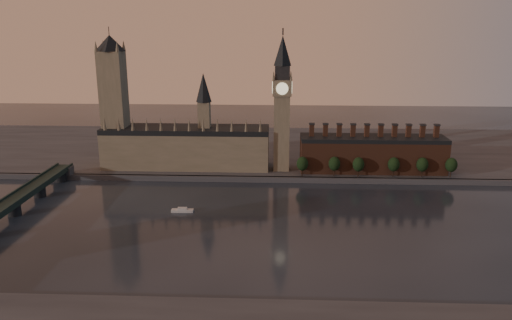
{
  "coord_description": "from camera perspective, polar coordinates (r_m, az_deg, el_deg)",
  "views": [
    {
      "loc": [
        6.49,
        -264.34,
        114.98
      ],
      "look_at": [
        -7.24,
        55.0,
        26.61
      ],
      "focal_mm": 35.0,
      "sensor_mm": 36.0,
      "label": 1
    }
  ],
  "objects": [
    {
      "name": "ground",
      "position": [
        288.34,
        0.98,
        -8.05
      ],
      "size": [
        900.0,
        900.0,
        0.0
      ],
      "primitive_type": "plane",
      "color": "black",
      "rests_on": "ground"
    },
    {
      "name": "north_bank",
      "position": [
        456.63,
        1.57,
        1.12
      ],
      "size": [
        900.0,
        182.0,
        4.0
      ],
      "color": "#4E4F54",
      "rests_on": "ground"
    },
    {
      "name": "palace_of_westminster",
      "position": [
        396.96,
        -7.9,
        1.7
      ],
      "size": [
        130.0,
        30.3,
        74.0
      ],
      "color": "#82735C",
      "rests_on": "north_bank"
    },
    {
      "name": "victoria_tower",
      "position": [
        403.76,
        -15.94,
        6.91
      ],
      "size": [
        24.0,
        24.0,
        108.0
      ],
      "color": "#82735C",
      "rests_on": "north_bank"
    },
    {
      "name": "big_ben",
      "position": [
        378.85,
        2.98,
        6.6
      ],
      "size": [
        15.0,
        15.0,
        107.0
      ],
      "color": "#82735C",
      "rests_on": "north_bank"
    },
    {
      "name": "chimney_block",
      "position": [
        393.67,
        13.15,
        0.75
      ],
      "size": [
        110.0,
        25.0,
        37.0
      ],
      "color": "brown",
      "rests_on": "north_bank"
    },
    {
      "name": "embankment_tree_0",
      "position": [
        372.51,
        5.32,
        -0.43
      ],
      "size": [
        8.6,
        8.6,
        14.88
      ],
      "color": "black",
      "rests_on": "north_bank"
    },
    {
      "name": "embankment_tree_1",
      "position": [
        375.34,
        8.94,
        -0.43
      ],
      "size": [
        8.6,
        8.6,
        14.88
      ],
      "color": "black",
      "rests_on": "north_bank"
    },
    {
      "name": "embankment_tree_2",
      "position": [
        376.88,
        11.63,
        -0.5
      ],
      "size": [
        8.6,
        8.6,
        14.88
      ],
      "color": "black",
      "rests_on": "north_bank"
    },
    {
      "name": "embankment_tree_3",
      "position": [
        383.1,
        15.46,
        -0.48
      ],
      "size": [
        8.6,
        8.6,
        14.88
      ],
      "color": "black",
      "rests_on": "north_bank"
    },
    {
      "name": "embankment_tree_4",
      "position": [
        388.66,
        18.48,
        -0.5
      ],
      "size": [
        8.6,
        8.6,
        14.88
      ],
      "color": "black",
      "rests_on": "north_bank"
    },
    {
      "name": "embankment_tree_5",
      "position": [
        394.99,
        21.43,
        -0.53
      ],
      "size": [
        8.6,
        8.6,
        14.88
      ],
      "color": "black",
      "rests_on": "north_bank"
    },
    {
      "name": "river_boat",
      "position": [
        318.26,
        -8.42,
        -5.7
      ],
      "size": [
        13.85,
        4.25,
        2.75
      ],
      "rotation": [
        0.0,
        0.0,
        0.02
      ],
      "color": "#BDBDBD",
      "rests_on": "ground"
    }
  ]
}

